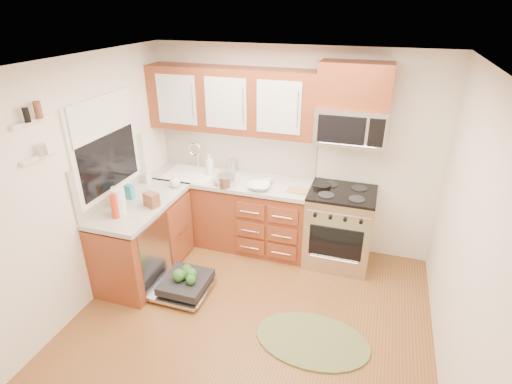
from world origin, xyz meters
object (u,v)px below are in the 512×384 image
(upper_cabinets, at_px, (231,100))
(cutting_board, at_px, (298,191))
(range, at_px, (339,227))
(paper_towel_roll, at_px, (119,202))
(cup, at_px, (268,180))
(microwave, at_px, (351,126))
(rug, at_px, (312,340))
(bowl_b, at_px, (224,181))
(dishwasher, at_px, (183,284))
(skillet, at_px, (322,186))
(bowl_a, at_px, (259,187))
(sink, at_px, (191,183))
(stock_pot, at_px, (226,181))

(upper_cabinets, xyz_separation_m, cutting_board, (0.91, -0.24, -0.94))
(range, bearing_deg, paper_towel_roll, -150.88)
(range, relative_size, cup, 7.82)
(microwave, distance_m, rug, 2.27)
(bowl_b, relative_size, cup, 2.10)
(dishwasher, height_order, skillet, skillet)
(cutting_board, bearing_deg, paper_towel_roll, -146.30)
(upper_cabinets, relative_size, range, 2.16)
(dishwasher, relative_size, skillet, 3.32)
(paper_towel_roll, relative_size, cup, 2.37)
(upper_cabinets, height_order, skillet, upper_cabinets)
(skillet, bearing_deg, bowl_a, -161.89)
(sink, bearing_deg, paper_towel_roll, -100.43)
(dishwasher, relative_size, bowl_a, 2.68)
(upper_cabinets, xyz_separation_m, bowl_b, (0.00, -0.32, -0.91))
(range, bearing_deg, cutting_board, -169.02)
(skillet, xyz_separation_m, bowl_a, (-0.71, -0.23, -0.01))
(dishwasher, bearing_deg, microwave, 39.07)
(range, relative_size, paper_towel_roll, 3.30)
(cutting_board, distance_m, paper_towel_roll, 1.99)
(cup, bearing_deg, skillet, 4.16)
(rug, bearing_deg, upper_cabinets, 131.45)
(bowl_a, relative_size, cup, 2.15)
(dishwasher, xyz_separation_m, skillet, (1.29, 1.18, 0.87))
(rug, xyz_separation_m, stock_pot, (-1.32, 1.19, 0.98))
(upper_cabinets, height_order, paper_towel_roll, upper_cabinets)
(skillet, relative_size, stock_pot, 0.96)
(upper_cabinets, bearing_deg, stock_pot, -82.17)
(upper_cabinets, height_order, microwave, upper_cabinets)
(rug, relative_size, bowl_a, 4.17)
(rug, height_order, bowl_a, bowl_a)
(stock_pot, relative_size, paper_towel_roll, 0.76)
(upper_cabinets, distance_m, sink, 1.21)
(upper_cabinets, height_order, sink, upper_cabinets)
(microwave, height_order, bowl_a, microwave)
(bowl_a, bearing_deg, skillet, 18.11)
(bowl_a, relative_size, bowl_b, 1.02)
(paper_towel_roll, bearing_deg, range, 29.12)
(upper_cabinets, xyz_separation_m, stock_pot, (0.05, -0.35, -0.88))
(skillet, bearing_deg, rug, -81.66)
(upper_cabinets, height_order, stock_pot, upper_cabinets)
(paper_towel_roll, bearing_deg, cup, 43.91)
(upper_cabinets, relative_size, rug, 1.88)
(range, height_order, rug, range)
(dishwasher, relative_size, rug, 0.64)
(skillet, xyz_separation_m, cutting_board, (-0.25, -0.15, -0.04))
(skillet, xyz_separation_m, stock_pot, (-1.10, -0.26, 0.02))
(microwave, relative_size, stock_pot, 3.47)
(rug, bearing_deg, paper_towel_roll, 174.45)
(dishwasher, height_order, stock_pot, stock_pot)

